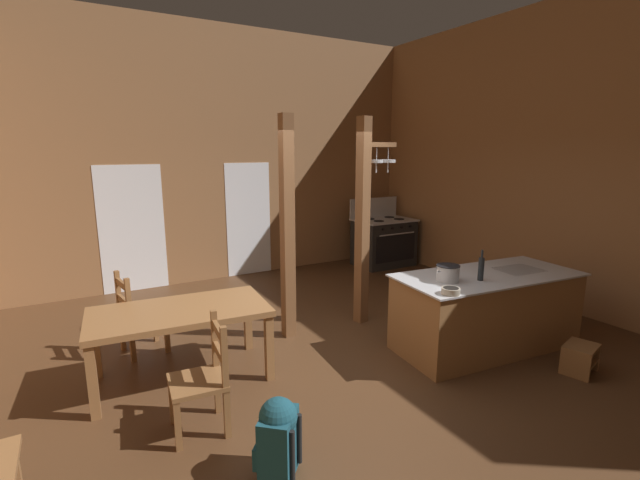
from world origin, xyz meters
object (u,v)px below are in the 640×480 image
object	(u,v)px
ladderback_chair_by_post	(204,378)
dining_table	(180,318)
backpack	(278,435)
step_stool	(580,356)
kitchen_island	(486,311)
stove_range	(383,241)
ladderback_chair_near_window	(138,315)
bottle_tall_on_counter	(481,268)
stockpot_on_counter	(448,273)
mixing_bowl_on_counter	(451,291)

from	to	relation	value
ladderback_chair_by_post	dining_table	bearing A→B (deg)	88.25
dining_table	backpack	bearing A→B (deg)	-81.12
step_stool	backpack	distance (m)	3.35
dining_table	backpack	size ratio (longest dim) A/B	2.97
kitchen_island	stove_range	world-z (taller)	stove_range
ladderback_chair_near_window	bottle_tall_on_counter	distance (m)	3.85
dining_table	stockpot_on_counter	distance (m)	2.83
stove_range	ladderback_chair_near_window	size ratio (longest dim) A/B	1.39
kitchen_island	ladderback_chair_by_post	bearing A→B (deg)	178.52
step_stool	ladderback_chair_near_window	size ratio (longest dim) A/B	0.44
dining_table	backpack	xyz separation A→B (m)	(0.27, -1.73, -0.34)
kitchen_island	backpack	xyz separation A→B (m)	(-2.97, -0.71, -0.13)
dining_table	bottle_tall_on_counter	xyz separation A→B (m)	(2.96, -1.14, 0.37)
ladderback_chair_near_window	mixing_bowl_on_counter	xyz separation A→B (m)	(2.62, -2.16, 0.47)
kitchen_island	stove_range	xyz separation A→B (m)	(1.30, 3.59, 0.04)
ladderback_chair_near_window	ladderback_chair_by_post	distance (m)	1.79
step_stool	ladderback_chair_by_post	distance (m)	3.79
bottle_tall_on_counter	step_stool	bearing A→B (deg)	-51.06
step_stool	bottle_tall_on_counter	distance (m)	1.33
stove_range	step_stool	world-z (taller)	stove_range
ladderback_chair_near_window	backpack	bearing A→B (deg)	-77.69
step_stool	backpack	world-z (taller)	backpack
ladderback_chair_by_post	stockpot_on_counter	distance (m)	2.71
ladderback_chair_by_post	mixing_bowl_on_counter	bearing A→B (deg)	-9.23
stove_range	bottle_tall_on_counter	xyz separation A→B (m)	(-1.58, -3.71, 0.54)
backpack	stove_range	bearing A→B (deg)	45.16
kitchen_island	stove_range	bearing A→B (deg)	70.10
step_stool	backpack	size ratio (longest dim) A/B	0.70
ladderback_chair_near_window	stockpot_on_counter	bearing A→B (deg)	-31.90
mixing_bowl_on_counter	step_stool	bearing A→B (deg)	-25.93
backpack	ladderback_chair_near_window	bearing A→B (deg)	102.31
kitchen_island	stockpot_on_counter	distance (m)	0.81
stove_range	backpack	xyz separation A→B (m)	(-4.27, -4.30, -0.17)
stockpot_on_counter	backpack	bearing A→B (deg)	-162.42
ladderback_chair_near_window	kitchen_island	bearing A→B (deg)	-27.73
dining_table	mixing_bowl_on_counter	world-z (taller)	mixing_bowl_on_counter
ladderback_chair_near_window	mixing_bowl_on_counter	bearing A→B (deg)	-39.45
backpack	stockpot_on_counter	size ratio (longest dim) A/B	1.86
kitchen_island	stove_range	distance (m)	3.81
stockpot_on_counter	mixing_bowl_on_counter	world-z (taller)	stockpot_on_counter
ladderback_chair_by_post	stockpot_on_counter	size ratio (longest dim) A/B	2.96
dining_table	ladderback_chair_by_post	size ratio (longest dim) A/B	1.86
stockpot_on_counter	mixing_bowl_on_counter	bearing A→B (deg)	-131.88
step_stool	stockpot_on_counter	bearing A→B (deg)	135.55
stove_range	backpack	size ratio (longest dim) A/B	2.21
dining_table	bottle_tall_on_counter	bearing A→B (deg)	-21.01
step_stool	bottle_tall_on_counter	bearing A→B (deg)	128.94
kitchen_island	bottle_tall_on_counter	bearing A→B (deg)	-156.79
mixing_bowl_on_counter	bottle_tall_on_counter	xyz separation A→B (m)	(0.63, 0.18, 0.10)
bottle_tall_on_counter	dining_table	bearing A→B (deg)	158.99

